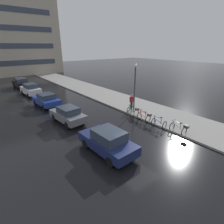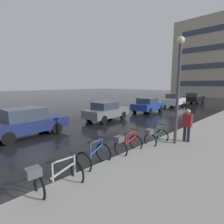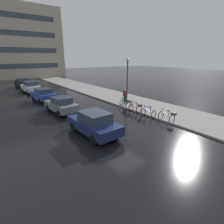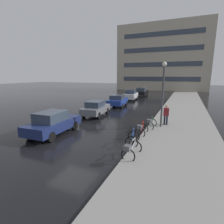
{
  "view_description": "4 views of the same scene",
  "coord_description": "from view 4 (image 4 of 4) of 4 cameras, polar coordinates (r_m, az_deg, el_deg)",
  "views": [
    {
      "loc": [
        -7.95,
        -7.13,
        6.51
      ],
      "look_at": [
        0.53,
        3.56,
        1.33
      ],
      "focal_mm": 28.0,
      "sensor_mm": 36.0,
      "label": 1
    },
    {
      "loc": [
        7.98,
        -2.7,
        2.9
      ],
      "look_at": [
        -0.13,
        5.49,
        1.03
      ],
      "focal_mm": 28.0,
      "sensor_mm": 36.0,
      "label": 2
    },
    {
      "loc": [
        -7.58,
        -8.68,
        4.98
      ],
      "look_at": [
        0.23,
        1.81,
        0.85
      ],
      "focal_mm": 28.0,
      "sensor_mm": 36.0,
      "label": 3
    },
    {
      "loc": [
        6.11,
        -8.27,
        4.0
      ],
      "look_at": [
        1.59,
        2.38,
        1.52
      ],
      "focal_mm": 28.0,
      "sensor_mm": 36.0,
      "label": 4
    }
  ],
  "objects": [
    {
      "name": "ground_plane",
      "position": [
        11.03,
        -12.71,
        -9.48
      ],
      "size": [
        140.0,
        140.0,
        0.0
      ],
      "primitive_type": "plane",
      "color": "black"
    },
    {
      "name": "bicycle_farthest",
      "position": [
        13.24,
        12.44,
        -3.61
      ],
      "size": [
        0.72,
        1.35,
        0.97
      ],
      "color": "black",
      "rests_on": "ground"
    },
    {
      "name": "pedestrian",
      "position": [
        14.25,
        17.24,
        -0.74
      ],
      "size": [
        0.42,
        0.27,
        1.72
      ],
      "color": "#1E2333",
      "rests_on": "ground"
    },
    {
      "name": "bicycle_nearest",
      "position": [
        8.58,
        6.19,
        -12.12
      ],
      "size": [
        0.75,
        1.43,
        0.96
      ],
      "color": "black",
      "rests_on": "ground"
    },
    {
      "name": "bicycle_second",
      "position": [
        10.23,
        6.78,
        -8.57
      ],
      "size": [
        0.89,
        1.19,
        1.01
      ],
      "color": "black",
      "rests_on": "ground"
    },
    {
      "name": "car_white",
      "position": [
        28.28,
        6.19,
        5.59
      ],
      "size": [
        2.01,
        3.88,
        1.65
      ],
      "color": "silver",
      "rests_on": "ground"
    },
    {
      "name": "sidewalk_kerb",
      "position": [
        18.69,
        22.11,
        -0.96
      ],
      "size": [
        4.8,
        60.0,
        0.14
      ],
      "primitive_type": "cube",
      "color": "gray",
      "rests_on": "ground"
    },
    {
      "name": "building_facade_main",
      "position": [
        49.75,
        16.11,
        16.55
      ],
      "size": [
        22.8,
        7.32,
        16.53
      ],
      "color": "#B2A893",
      "rests_on": "ground"
    },
    {
      "name": "bicycle_third",
      "position": [
        11.66,
        9.51,
        -5.61
      ],
      "size": [
        0.72,
        1.34,
        0.98
      ],
      "color": "black",
      "rests_on": "ground"
    },
    {
      "name": "car_navy",
      "position": [
        12.57,
        -18.75,
        -3.36
      ],
      "size": [
        2.01,
        4.21,
        1.59
      ],
      "color": "navy",
      "rests_on": "ground"
    },
    {
      "name": "car_blue",
      "position": [
        22.53,
        1.81,
        3.78
      ],
      "size": [
        2.2,
        3.92,
        1.47
      ],
      "color": "navy",
      "rests_on": "ground"
    },
    {
      "name": "car_black",
      "position": [
        34.46,
        9.61,
        6.56
      ],
      "size": [
        2.04,
        4.33,
        1.52
      ],
      "color": "black",
      "rests_on": "ground"
    },
    {
      "name": "car_grey",
      "position": [
        17.36,
        -5.36,
        1.24
      ],
      "size": [
        2.04,
        3.95,
        1.48
      ],
      "color": "slate",
      "rests_on": "ground"
    },
    {
      "name": "streetlamp",
      "position": [
        13.37,
        16.31,
        7.23
      ],
      "size": [
        0.33,
        0.33,
        4.9
      ],
      "color": "#424247",
      "rests_on": "ground"
    }
  ]
}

